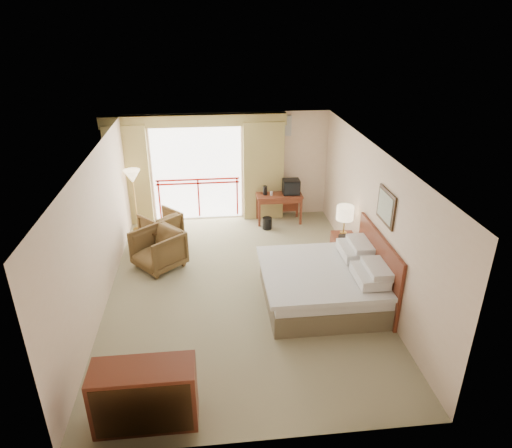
{
  "coord_description": "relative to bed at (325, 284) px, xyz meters",
  "views": [
    {
      "loc": [
        -0.52,
        -7.5,
        4.87
      ],
      "look_at": [
        0.34,
        0.4,
        1.17
      ],
      "focal_mm": 32.0,
      "sensor_mm": 36.0,
      "label": 1
    }
  ],
  "objects": [
    {
      "name": "balcony_railing",
      "position": [
        -2.3,
        4.06,
        0.44
      ],
      "size": [
        2.09,
        0.03,
        1.02
      ],
      "color": "#B7180F",
      "rests_on": "wall_back"
    },
    {
      "name": "tv",
      "position": [
        0.01,
        3.6,
        0.55
      ],
      "size": [
        0.41,
        0.33,
        0.38
      ],
      "rotation": [
        0.0,
        0.0,
        -0.03
      ],
      "color": "black",
      "rests_on": "desk"
    },
    {
      "name": "curtain_left",
      "position": [
        -3.95,
        3.95,
        0.87
      ],
      "size": [
        1.0,
        0.26,
        2.5
      ],
      "primitive_type": "cube",
      "color": "#97864F",
      "rests_on": "wall_back"
    },
    {
      "name": "table_lamp",
      "position": [
        0.72,
        1.39,
        0.76
      ],
      "size": [
        0.35,
        0.35,
        0.62
      ],
      "rotation": [
        0.0,
        0.0,
        -0.35
      ],
      "color": "tan",
      "rests_on": "nightstand"
    },
    {
      "name": "wall_right",
      "position": [
        1.0,
        0.6,
        0.97
      ],
      "size": [
        0.0,
        7.0,
        7.0
      ],
      "primitive_type": "plane",
      "rotation": [
        1.57,
        0.0,
        -1.57
      ],
      "color": "beige",
      "rests_on": "ground"
    },
    {
      "name": "dresser",
      "position": [
        -2.96,
        -2.43,
        0.06
      ],
      "size": [
        1.31,
        0.56,
        0.88
      ],
      "rotation": [
        0.0,
        0.0,
        0.01
      ],
      "color": "#5A1E10",
      "rests_on": "floor"
    },
    {
      "name": "armchair_far",
      "position": [
        -3.17,
        2.84,
        -0.38
      ],
      "size": [
        1.09,
        1.09,
        0.71
      ],
      "primitive_type": "imported",
      "rotation": [
        0.0,
        0.0,
        -2.41
      ],
      "color": "#4B371D",
      "rests_on": "floor"
    },
    {
      "name": "framed_art",
      "position": [
        0.97,
        0.0,
        1.47
      ],
      "size": [
        0.04,
        0.72,
        0.6
      ],
      "color": "black",
      "rests_on": "wall_right"
    },
    {
      "name": "balcony_door",
      "position": [
        -2.3,
        4.08,
        0.82
      ],
      "size": [
        2.4,
        0.0,
        2.4
      ],
      "primitive_type": "plane",
      "rotation": [
        1.57,
        0.0,
        0.0
      ],
      "color": "white",
      "rests_on": "wall_back"
    },
    {
      "name": "wall_back",
      "position": [
        -1.5,
        4.1,
        0.97
      ],
      "size": [
        5.0,
        0.0,
        5.0
      ],
      "primitive_type": "plane",
      "rotation": [
        1.57,
        0.0,
        0.0
      ],
      "color": "beige",
      "rests_on": "ground"
    },
    {
      "name": "bed",
      "position": [
        0.0,
        0.0,
        0.0
      ],
      "size": [
        2.13,
        2.06,
        0.97
      ],
      "color": "brown",
      "rests_on": "floor"
    },
    {
      "name": "curtain_right",
      "position": [
        -0.65,
        3.95,
        0.87
      ],
      "size": [
        1.0,
        0.26,
        2.5
      ],
      "primitive_type": "cube",
      "color": "#97864F",
      "rests_on": "wall_back"
    },
    {
      "name": "valance",
      "position": [
        -2.3,
        3.98,
        2.17
      ],
      "size": [
        4.4,
        0.22,
        0.28
      ],
      "primitive_type": "cube",
      "color": "#97864F",
      "rests_on": "wall_back"
    },
    {
      "name": "wall_front",
      "position": [
        -1.5,
        -2.9,
        0.97
      ],
      "size": [
        5.0,
        0.0,
        5.0
      ],
      "primitive_type": "plane",
      "rotation": [
        -1.57,
        0.0,
        0.0
      ],
      "color": "beige",
      "rests_on": "ground"
    },
    {
      "name": "coffee_maker",
      "position": [
        -0.64,
        3.61,
        0.48
      ],
      "size": [
        0.12,
        0.12,
        0.23
      ],
      "primitive_type": "cylinder",
      "rotation": [
        0.0,
        0.0,
        -0.1
      ],
      "color": "black",
      "rests_on": "desk"
    },
    {
      "name": "floor_lamp",
      "position": [
        -3.8,
        3.51,
        0.94
      ],
      "size": [
        0.39,
        0.39,
        1.53
      ],
      "rotation": [
        0.0,
        0.0,
        -0.05
      ],
      "color": "tan",
      "rests_on": "floor"
    },
    {
      "name": "cup",
      "position": [
        -0.49,
        3.56,
        0.41
      ],
      "size": [
        0.08,
        0.08,
        0.1
      ],
      "primitive_type": "cylinder",
      "rotation": [
        0.0,
        0.0,
        -0.24
      ],
      "color": "white",
      "rests_on": "desk"
    },
    {
      "name": "wall_left",
      "position": [
        -4.0,
        0.6,
        0.97
      ],
      "size": [
        0.0,
        7.0,
        7.0
      ],
      "primitive_type": "plane",
      "rotation": [
        1.57,
        0.0,
        1.57
      ],
      "color": "beige",
      "rests_on": "ground"
    },
    {
      "name": "nightstand",
      "position": [
        0.72,
        1.34,
        -0.05
      ],
      "size": [
        0.49,
        0.57,
        0.65
      ],
      "primitive_type": "cube",
      "rotation": [
        0.0,
        0.0,
        -0.08
      ],
      "color": "#5A1E10",
      "rests_on": "floor"
    },
    {
      "name": "side_table",
      "position": [
        -3.19,
        2.23,
        0.04
      ],
      "size": [
        0.55,
        0.55,
        0.6
      ],
      "rotation": [
        0.0,
        0.0,
        0.36
      ],
      "color": "black",
      "rests_on": "floor"
    },
    {
      "name": "phone",
      "position": [
        0.67,
        1.19,
        0.31
      ],
      "size": [
        0.19,
        0.15,
        0.08
      ],
      "primitive_type": "cube",
      "rotation": [
        0.0,
        0.0,
        -0.03
      ],
      "color": "black",
      "rests_on": "nightstand"
    },
    {
      "name": "book",
      "position": [
        -3.19,
        2.23,
        0.23
      ],
      "size": [
        0.22,
        0.25,
        0.02
      ],
      "primitive_type": "imported",
      "rotation": [
        0.0,
        0.0,
        0.4
      ],
      "color": "white",
      "rests_on": "side_table"
    },
    {
      "name": "hvac_vent",
      "position": [
        -0.2,
        4.07,
        1.97
      ],
      "size": [
        0.5,
        0.04,
        0.5
      ],
      "primitive_type": "cube",
      "color": "silver",
      "rests_on": "wall_back"
    },
    {
      "name": "armchair_near",
      "position": [
        -3.13,
        1.61,
        -0.38
      ],
      "size": [
        1.26,
        1.25,
        0.82
      ],
      "primitive_type": "imported",
      "rotation": [
        0.0,
        0.0,
        -0.86
      ],
      "color": "#4B371D",
      "rests_on": "floor"
    },
    {
      "name": "floor",
      "position": [
        -1.5,
        0.6,
        -0.38
      ],
      "size": [
        7.0,
        7.0,
        0.0
      ],
      "primitive_type": "plane",
      "color": "gray",
      "rests_on": "ground"
    },
    {
      "name": "ceiling",
      "position": [
        -1.5,
        0.6,
        2.32
      ],
      "size": [
        7.0,
        7.0,
        0.0
      ],
      "primitive_type": "plane",
      "rotation": [
        3.14,
        0.0,
        0.0
      ],
      "color": "white",
      "rests_on": "wall_back"
    },
    {
      "name": "headboard",
      "position": [
        0.96,
        0.0,
        0.27
      ],
      "size": [
        0.06,
        2.1,
        1.3
      ],
      "primitive_type": "cube",
      "color": "#5A1E10",
      "rests_on": "wall_right"
    },
    {
      "name": "wastebasket",
      "position": [
        -0.63,
        3.2,
        -0.23
      ],
      "size": [
        0.25,
        0.25,
        0.29
      ],
      "primitive_type": "cylinder",
      "rotation": [
        0.0,
        0.0,
        -0.07
      ],
      "color": "black",
      "rests_on": "floor"
    },
    {
      "name": "desk",
      "position": [
        -0.29,
        3.66,
        0.2
      ],
      "size": [
        1.14,
        0.55,
        0.74
      ],
      "rotation": [
        0.0,
        0.0,
        0.01
      ],
      "color": "#5A1E10",
      "rests_on": "floor"
    }
  ]
}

